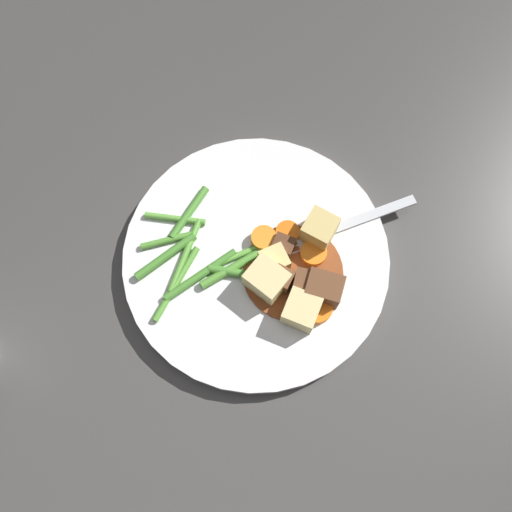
{
  "coord_description": "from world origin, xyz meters",
  "views": [
    {
      "loc": [
        0.08,
        -0.16,
        0.55
      ],
      "look_at": [
        0.0,
        0.0,
        0.02
      ],
      "focal_mm": 38.84,
      "sensor_mm": 36.0,
      "label": 1
    }
  ],
  "objects_px": {
    "meat_chunk_2": "(324,288)",
    "potato_chunk_2": "(275,259)",
    "carrot_slice_1": "(287,233)",
    "dinner_plate": "(256,259)",
    "potato_chunk_0": "(319,230)",
    "meat_chunk_0": "(284,246)",
    "carrot_slice_2": "(317,308)",
    "carrot_slice_0": "(313,253)",
    "meat_chunk_1": "(306,286)",
    "potato_chunk_1": "(267,280)",
    "carrot_slice_3": "(267,240)",
    "potato_chunk_3": "(302,310)",
    "meat_chunk_3": "(282,279)",
    "fork": "(332,230)"
  },
  "relations": [
    {
      "from": "potato_chunk_1",
      "to": "meat_chunk_0",
      "type": "relative_size",
      "value": 1.75
    },
    {
      "from": "carrot_slice_0",
      "to": "meat_chunk_0",
      "type": "relative_size",
      "value": 1.27
    },
    {
      "from": "carrot_slice_2",
      "to": "meat_chunk_3",
      "type": "relative_size",
      "value": 1.31
    },
    {
      "from": "carrot_slice_2",
      "to": "potato_chunk_2",
      "type": "relative_size",
      "value": 1.24
    },
    {
      "from": "meat_chunk_0",
      "to": "meat_chunk_1",
      "type": "xyz_separation_m",
      "value": [
        0.04,
        -0.03,
        0.0
      ]
    },
    {
      "from": "carrot_slice_1",
      "to": "meat_chunk_1",
      "type": "height_order",
      "value": "meat_chunk_1"
    },
    {
      "from": "potato_chunk_0",
      "to": "meat_chunk_0",
      "type": "distance_m",
      "value": 0.04
    },
    {
      "from": "potato_chunk_1",
      "to": "fork",
      "type": "relative_size",
      "value": 0.27
    },
    {
      "from": "carrot_slice_1",
      "to": "carrot_slice_2",
      "type": "distance_m",
      "value": 0.08
    },
    {
      "from": "carrot_slice_3",
      "to": "meat_chunk_2",
      "type": "xyz_separation_m",
      "value": [
        0.07,
        -0.02,
        0.01
      ]
    },
    {
      "from": "potato_chunk_0",
      "to": "meat_chunk_0",
      "type": "height_order",
      "value": "potato_chunk_0"
    },
    {
      "from": "carrot_slice_1",
      "to": "potato_chunk_2",
      "type": "relative_size",
      "value": 0.97
    },
    {
      "from": "carrot_slice_3",
      "to": "fork",
      "type": "bearing_deg",
      "value": 36.45
    },
    {
      "from": "carrot_slice_1",
      "to": "fork",
      "type": "relative_size",
      "value": 0.18
    },
    {
      "from": "carrot_slice_0",
      "to": "fork",
      "type": "height_order",
      "value": "carrot_slice_0"
    },
    {
      "from": "carrot_slice_3",
      "to": "potato_chunk_2",
      "type": "height_order",
      "value": "potato_chunk_2"
    },
    {
      "from": "fork",
      "to": "meat_chunk_2",
      "type": "bearing_deg",
      "value": -75.32
    },
    {
      "from": "potato_chunk_0",
      "to": "potato_chunk_1",
      "type": "height_order",
      "value": "potato_chunk_0"
    },
    {
      "from": "meat_chunk_3",
      "to": "potato_chunk_2",
      "type": "bearing_deg",
      "value": 133.19
    },
    {
      "from": "carrot_slice_1",
      "to": "potato_chunk_3",
      "type": "distance_m",
      "value": 0.08
    },
    {
      "from": "meat_chunk_2",
      "to": "potato_chunk_2",
      "type": "bearing_deg",
      "value": 172.37
    },
    {
      "from": "carrot_slice_0",
      "to": "potato_chunk_3",
      "type": "distance_m",
      "value": 0.06
    },
    {
      "from": "carrot_slice_0",
      "to": "meat_chunk_1",
      "type": "relative_size",
      "value": 0.97
    },
    {
      "from": "potato_chunk_1",
      "to": "potato_chunk_2",
      "type": "distance_m",
      "value": 0.02
    },
    {
      "from": "potato_chunk_1",
      "to": "fork",
      "type": "xyz_separation_m",
      "value": [
        0.04,
        0.08,
        -0.01
      ]
    },
    {
      "from": "dinner_plate",
      "to": "potato_chunk_0",
      "type": "distance_m",
      "value": 0.07
    },
    {
      "from": "potato_chunk_2",
      "to": "meat_chunk_2",
      "type": "bearing_deg",
      "value": -7.63
    },
    {
      "from": "carrot_slice_0",
      "to": "potato_chunk_2",
      "type": "height_order",
      "value": "potato_chunk_2"
    },
    {
      "from": "meat_chunk_2",
      "to": "carrot_slice_2",
      "type": "bearing_deg",
      "value": -85.71
    },
    {
      "from": "potato_chunk_2",
      "to": "meat_chunk_3",
      "type": "distance_m",
      "value": 0.02
    },
    {
      "from": "carrot_slice_1",
      "to": "meat_chunk_1",
      "type": "xyz_separation_m",
      "value": [
        0.04,
        -0.05,
        0.01
      ]
    },
    {
      "from": "carrot_slice_0",
      "to": "carrot_slice_1",
      "type": "distance_m",
      "value": 0.03
    },
    {
      "from": "carrot_slice_3",
      "to": "meat_chunk_0",
      "type": "xyz_separation_m",
      "value": [
        0.02,
        0.0,
        0.0
      ]
    },
    {
      "from": "carrot_slice_1",
      "to": "potato_chunk_3",
      "type": "xyz_separation_m",
      "value": [
        0.05,
        -0.07,
        0.01
      ]
    },
    {
      "from": "potato_chunk_0",
      "to": "potato_chunk_2",
      "type": "distance_m",
      "value": 0.05
    },
    {
      "from": "potato_chunk_1",
      "to": "meat_chunk_3",
      "type": "distance_m",
      "value": 0.02
    },
    {
      "from": "meat_chunk_1",
      "to": "meat_chunk_3",
      "type": "height_order",
      "value": "same"
    },
    {
      "from": "dinner_plate",
      "to": "meat_chunk_0",
      "type": "distance_m",
      "value": 0.03
    },
    {
      "from": "potato_chunk_3",
      "to": "meat_chunk_1",
      "type": "distance_m",
      "value": 0.02
    },
    {
      "from": "meat_chunk_0",
      "to": "fork",
      "type": "height_order",
      "value": "meat_chunk_0"
    },
    {
      "from": "carrot_slice_1",
      "to": "fork",
      "type": "xyz_separation_m",
      "value": [
        0.04,
        0.02,
        -0.0
      ]
    },
    {
      "from": "carrot_slice_3",
      "to": "potato_chunk_0",
      "type": "bearing_deg",
      "value": 33.51
    },
    {
      "from": "carrot_slice_2",
      "to": "dinner_plate",
      "type": "bearing_deg",
      "value": 162.52
    },
    {
      "from": "carrot_slice_3",
      "to": "meat_chunk_0",
      "type": "relative_size",
      "value": 1.21
    },
    {
      "from": "fork",
      "to": "carrot_slice_1",
      "type": "bearing_deg",
      "value": -149.13
    },
    {
      "from": "fork",
      "to": "carrot_slice_3",
      "type": "bearing_deg",
      "value": -143.55
    },
    {
      "from": "dinner_plate",
      "to": "carrot_slice_1",
      "type": "relative_size",
      "value": 11.14
    },
    {
      "from": "potato_chunk_3",
      "to": "carrot_slice_1",
      "type": "bearing_deg",
      "value": 123.27
    },
    {
      "from": "carrot_slice_1",
      "to": "meat_chunk_2",
      "type": "relative_size",
      "value": 0.7
    },
    {
      "from": "dinner_plate",
      "to": "carrot_slice_1",
      "type": "bearing_deg",
      "value": 61.86
    }
  ]
}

